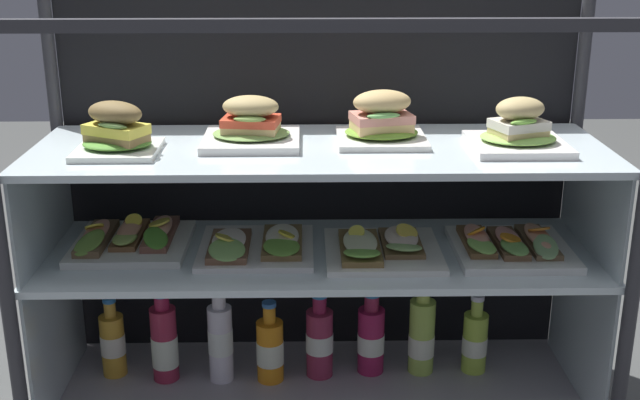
{
  "coord_description": "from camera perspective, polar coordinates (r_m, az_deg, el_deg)",
  "views": [
    {
      "loc": [
        -0.03,
        -1.7,
        1.08
      ],
      "look_at": [
        0.0,
        0.0,
        0.51
      ],
      "focal_mm": 45.54,
      "sensor_mm": 36.0,
      "label": 1
    }
  ],
  "objects": [
    {
      "name": "juice_bottle_front_fourth",
      "position": [
        2.03,
        7.16,
        -9.4
      ],
      "size": [
        0.06,
        0.06,
        0.25
      ],
      "color": "#B0D355",
      "rests_on": "case_base_deck"
    },
    {
      "name": "open_sandwich_tray_far_left",
      "position": [
        1.82,
        4.32,
        -3.33
      ],
      "size": [
        0.26,
        0.26,
        0.06
      ],
      "color": "white",
      "rests_on": "shelf_lower_glass"
    },
    {
      "name": "open_sandwich_tray_near_left_corner",
      "position": [
        1.83,
        -4.51,
        -3.17
      ],
      "size": [
        0.26,
        0.26,
        0.06
      ],
      "color": "white",
      "rests_on": "shelf_lower_glass"
    },
    {
      "name": "juice_bottle_front_second",
      "position": [
        2.07,
        -14.35,
        -9.7
      ],
      "size": [
        0.06,
        0.06,
        0.21
      ],
      "color": "gold",
      "rests_on": "case_base_deck"
    },
    {
      "name": "plated_roll_sandwich_far_left",
      "position": [
        1.79,
        13.77,
        4.69
      ],
      "size": [
        0.2,
        0.2,
        0.11
      ],
      "color": "white",
      "rests_on": "shelf_upper_glass"
    },
    {
      "name": "juice_bottle_near_post",
      "position": [
        2.06,
        10.83,
        -9.69
      ],
      "size": [
        0.06,
        0.06,
        0.2
      ],
      "color": "#B3D745",
      "rests_on": "case_base_deck"
    },
    {
      "name": "juice_bottle_back_right",
      "position": [
        2.02,
        -10.88,
        -9.85
      ],
      "size": [
        0.06,
        0.06,
        0.24
      ],
      "color": "#A22742",
      "rests_on": "case_base_deck"
    },
    {
      "name": "juice_bottle_front_right_end",
      "position": [
        2.0,
        0.04,
        -9.85
      ],
      "size": [
        0.07,
        0.07,
        0.22
      ],
      "color": "#932A48",
      "rests_on": "case_base_deck"
    },
    {
      "name": "shelf_lower_glass",
      "position": [
        1.84,
        0.0,
        -3.84
      ],
      "size": [
        1.25,
        0.42,
        0.02
      ],
      "primitive_type": "cube",
      "color": "silver",
      "rests_on": "riser_lower_tier"
    },
    {
      "name": "plated_roll_sandwich_right_of_center",
      "position": [
        1.8,
        4.35,
        5.48
      ],
      "size": [
        0.19,
        0.19,
        0.12
      ],
      "color": "white",
      "rests_on": "shelf_upper_glass"
    },
    {
      "name": "riser_upper_tier",
      "position": [
        1.8,
        0.0,
        -0.24
      ],
      "size": [
        1.23,
        0.4,
        0.23
      ],
      "color": "silver",
      "rests_on": "shelf_lower_glass"
    },
    {
      "name": "open_sandwich_tray_center",
      "position": [
        1.91,
        -13.2,
        -2.68
      ],
      "size": [
        0.26,
        0.26,
        0.06
      ],
      "color": "white",
      "rests_on": "shelf_lower_glass"
    },
    {
      "name": "riser_lower_tier",
      "position": [
        1.92,
        0.0,
        -8.69
      ],
      "size": [
        1.23,
        0.4,
        0.34
      ],
      "color": "silver",
      "rests_on": "case_base_deck"
    },
    {
      "name": "juice_bottle_front_left_end",
      "position": [
        1.99,
        -7.01,
        -9.74
      ],
      "size": [
        0.06,
        0.06,
        0.24
      ],
      "color": "white",
      "rests_on": "case_base_deck"
    },
    {
      "name": "shelf_upper_glass",
      "position": [
        1.76,
        0.0,
        3.53
      ],
      "size": [
        1.25,
        0.42,
        0.02
      ],
      "primitive_type": "cube",
      "color": "silver",
      "rests_on": "riser_upper_tier"
    },
    {
      "name": "plated_roll_sandwich_mid_left",
      "position": [
        1.75,
        -14.11,
        4.57
      ],
      "size": [
        0.17,
        0.17,
        0.11
      ],
      "color": "white",
      "rests_on": "shelf_upper_glass"
    },
    {
      "name": "juice_bottle_tucked_behind",
      "position": [
        1.99,
        -3.53,
        -10.42
      ],
      "size": [
        0.07,
        0.07,
        0.21
      ],
      "color": "orange",
      "rests_on": "case_base_deck"
    },
    {
      "name": "plated_roll_sandwich_center",
      "position": [
        1.78,
        -4.86,
        5.12
      ],
      "size": [
        0.21,
        0.21,
        0.11
      ],
      "color": "white",
      "rests_on": "shelf_upper_glass"
    },
    {
      "name": "open_sandwich_tray_near_right_corner",
      "position": [
        1.87,
        13.24,
        -3.11
      ],
      "size": [
        0.26,
        0.26,
        0.06
      ],
      "color": "white",
      "rests_on": "shelf_lower_glass"
    },
    {
      "name": "juice_bottle_front_middle",
      "position": [
        2.02,
        3.6,
        -9.66
      ],
      "size": [
        0.07,
        0.07,
        0.22
      ],
      "color": "#A01D4B",
      "rests_on": "case_base_deck"
    },
    {
      "name": "case_frame",
      "position": [
        1.94,
        -0.08,
        1.18
      ],
      "size": [
        1.29,
        0.46,
        0.93
      ],
      "color": "#333338",
      "rests_on": "ground"
    },
    {
      "name": "case_base_deck",
      "position": [
        2.01,
        0.0,
        -13.38
      ],
      "size": [
        1.29,
        0.46,
        0.03
      ],
      "primitive_type": "cube",
      "color": "#BBB4BA",
      "rests_on": "ground"
    }
  ]
}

